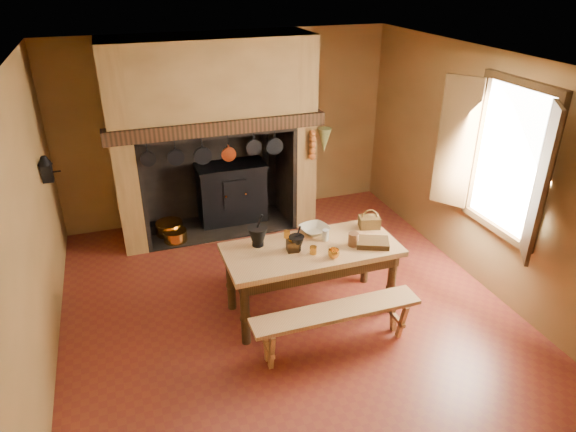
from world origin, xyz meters
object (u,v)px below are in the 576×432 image
object	(u,v)px
mixing_bowl	(314,230)
wicker_basket	(369,221)
bench_front	(336,319)
iron_range	(232,192)
work_table	(311,258)
coffee_grinder	(293,245)

from	to	relation	value
mixing_bowl	wicker_basket	xyz separation A→B (m)	(0.67, -0.08, 0.03)
bench_front	mixing_bowl	xyz separation A→B (m)	(0.15, 1.01, 0.50)
bench_front	wicker_basket	distance (m)	1.35
iron_range	bench_front	world-z (taller)	iron_range
work_table	mixing_bowl	size ratio (longest dim) A/B	5.81
iron_range	bench_front	bearing A→B (deg)	-84.65
coffee_grinder	bench_front	bearing A→B (deg)	-66.25
coffee_grinder	mixing_bowl	distance (m)	0.48
work_table	mixing_bowl	xyz separation A→B (m)	(0.15, 0.30, 0.17)
iron_range	wicker_basket	distance (m)	2.61
wicker_basket	mixing_bowl	bearing A→B (deg)	-170.53
wicker_basket	coffee_grinder	bearing A→B (deg)	-151.91
coffee_grinder	wicker_basket	distance (m)	1.06
bench_front	coffee_grinder	bearing A→B (deg)	107.28
iron_range	work_table	xyz separation A→B (m)	(0.30, -2.54, 0.22)
work_table	bench_front	xyz separation A→B (m)	(-0.00, -0.71, -0.33)
work_table	mixing_bowl	world-z (taller)	mixing_bowl
mixing_bowl	coffee_grinder	bearing A→B (deg)	-141.26
work_table	wicker_basket	distance (m)	0.87
coffee_grinder	mixing_bowl	world-z (taller)	coffee_grinder
iron_range	wicker_basket	world-z (taller)	iron_range
work_table	mixing_bowl	distance (m)	0.38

